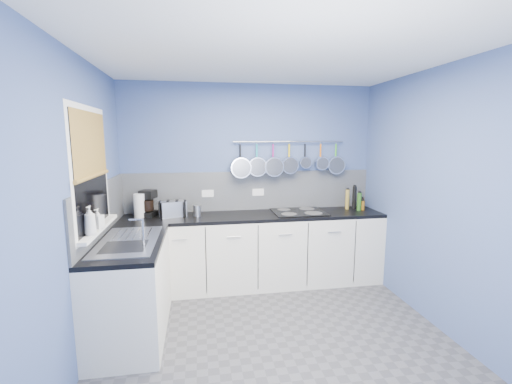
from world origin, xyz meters
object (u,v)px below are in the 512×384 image
object	(u,v)px
soap_bottle_b	(98,219)
paper_towel	(139,206)
soap_bottle_a	(90,221)
canister	(197,211)
coffee_maker	(148,203)
hob	(298,212)
toaster	(173,209)

from	to	relation	value
soap_bottle_b	paper_towel	size ratio (longest dim) A/B	0.61
soap_bottle_a	paper_towel	xyz separation A→B (m)	(0.17, 1.25, -0.13)
soap_bottle_a	canister	size ratio (longest dim) A/B	1.81
coffee_maker	hob	distance (m)	1.84
soap_bottle_a	hob	xyz separation A→B (m)	(2.10, 1.21, -0.26)
coffee_maker	hob	xyz separation A→B (m)	(1.83, -0.09, -0.15)
paper_towel	soap_bottle_b	bearing A→B (deg)	-99.58
soap_bottle_b	coffee_maker	bearing A→B (deg)	76.14
soap_bottle_a	toaster	distance (m)	1.35
soap_bottle_b	hob	xyz separation A→B (m)	(2.10, 0.99, -0.23)
paper_towel	toaster	size ratio (longest dim) A/B	0.97
soap_bottle_b	toaster	size ratio (longest dim) A/B	0.59
soap_bottle_a	hob	bearing A→B (deg)	29.85
toaster	canister	size ratio (longest dim) A/B	2.20
coffee_maker	canister	size ratio (longest dim) A/B	2.35
soap_bottle_a	coffee_maker	distance (m)	1.33
soap_bottle_a	toaster	world-z (taller)	soap_bottle_a
soap_bottle_b	toaster	bearing A→B (deg)	61.03
toaster	soap_bottle_a	bearing A→B (deg)	-134.53
soap_bottle_b	canister	xyz separation A→B (m)	(0.84, 0.98, -0.17)
soap_bottle_b	soap_bottle_a	bearing A→B (deg)	-90.00
paper_towel	coffee_maker	xyz separation A→B (m)	(0.09, 0.05, 0.01)
toaster	canister	bearing A→B (deg)	-24.62
coffee_maker	hob	size ratio (longest dim) A/B	0.48
paper_towel	canister	size ratio (longest dim) A/B	2.13
soap_bottle_b	paper_towel	bearing A→B (deg)	80.42
paper_towel	hob	distance (m)	1.93
soap_bottle_a	toaster	bearing A→B (deg)	65.46
toaster	hob	xyz separation A→B (m)	(1.54, -0.02, -0.09)
soap_bottle_a	canister	bearing A→B (deg)	54.89
soap_bottle_a	hob	world-z (taller)	soap_bottle_a
paper_towel	toaster	bearing A→B (deg)	-3.65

